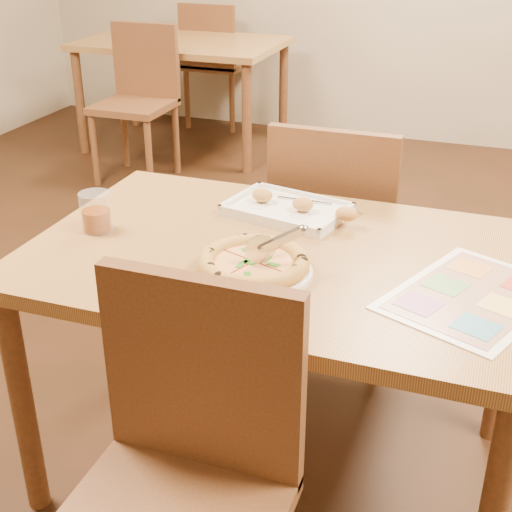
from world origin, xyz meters
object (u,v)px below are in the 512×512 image
(glass_tumbler, at_px, (96,214))
(pizza, at_px, (254,263))
(plate, at_px, (256,272))
(bg_chair_near, at_px, (140,83))
(chair_near, at_px, (185,449))
(appetizer_tray, at_px, (290,209))
(bg_table, at_px, (182,54))
(menu, at_px, (473,296))
(pizza_cutter, at_px, (275,243))
(dining_table, at_px, (281,281))
(bg_chair_far, at_px, (212,51))
(chair_far, at_px, (336,219))

(glass_tumbler, bearing_deg, pizza, -10.74)
(plate, bearing_deg, bg_chair_near, 124.03)
(chair_near, bearing_deg, appetizer_tray, 93.64)
(bg_table, distance_m, glass_tumbler, 3.05)
(bg_table, xyz_separation_m, menu, (2.08, -2.88, 0.09))
(bg_chair_near, relative_size, pizza_cutter, 3.73)
(dining_table, relative_size, chair_near, 2.77)
(bg_chair_near, distance_m, bg_chair_far, 1.10)
(chair_near, height_order, chair_far, same)
(pizza, height_order, menu, pizza)
(chair_near, distance_m, bg_table, 3.76)
(chair_far, xyz_separation_m, menu, (0.48, -0.68, 0.16))
(appetizer_tray, bearing_deg, chair_near, -86.36)
(menu, bearing_deg, glass_tumbler, 178.11)
(chair_far, bearing_deg, plate, 88.49)
(glass_tumbler, bearing_deg, chair_near, -47.30)
(bg_table, bearing_deg, dining_table, -60.26)
(bg_chair_far, relative_size, plate, 1.73)
(chair_near, relative_size, bg_table, 0.36)
(chair_near, bearing_deg, bg_chair_near, 119.74)
(pizza, xyz_separation_m, glass_tumbler, (-0.49, 0.09, 0.02))
(pizza, bearing_deg, chair_far, 87.86)
(dining_table, relative_size, bg_table, 1.00)
(pizza_cutter, xyz_separation_m, glass_tumbler, (-0.54, 0.08, -0.04))
(chair_near, relative_size, bg_chair_near, 1.00)
(appetizer_tray, bearing_deg, bg_table, 121.13)
(dining_table, height_order, bg_chair_near, bg_chair_near)
(chair_near, height_order, glass_tumbler, chair_near)
(chair_far, bearing_deg, dining_table, 90.00)
(dining_table, height_order, appetizer_tray, appetizer_tray)
(bg_chair_far, distance_m, appetizer_tray, 3.43)
(bg_chair_near, relative_size, appetizer_tray, 1.18)
(appetizer_tray, distance_m, glass_tumbler, 0.54)
(bg_table, relative_size, pizza_cutter, 10.31)
(appetizer_tray, distance_m, menu, 0.62)
(bg_chair_far, distance_m, pizza, 3.78)
(chair_near, distance_m, plate, 0.49)
(pizza, height_order, pizza_cutter, pizza_cutter)
(bg_chair_near, xyz_separation_m, menu, (2.08, -2.27, 0.16))
(bg_table, bearing_deg, pizza_cutter, -60.97)
(glass_tumbler, bearing_deg, appetizer_tray, 31.51)
(bg_chair_far, relative_size, pizza, 1.73)
(dining_table, height_order, pizza_cutter, pizza_cutter)
(dining_table, bearing_deg, glass_tumbler, -175.18)
(bg_chair_near, height_order, plate, bg_chair_near)
(dining_table, distance_m, bg_chair_far, 3.67)
(appetizer_tray, bearing_deg, glass_tumbler, -148.49)
(bg_chair_near, distance_m, menu, 3.09)
(pizza, bearing_deg, pizza_cutter, 17.39)
(chair_near, xyz_separation_m, bg_chair_near, (-1.60, 2.80, 0.00))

